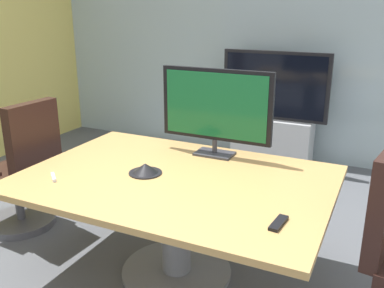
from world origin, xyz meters
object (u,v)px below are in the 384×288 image
Objects in this scene: conference_phone at (145,169)px; remote_control at (279,223)px; office_chair_left at (23,177)px; wall_display_unit at (273,127)px; tv_monitor at (216,107)px; conference_table at (176,200)px.

conference_phone reaches higher than remote_control.
office_chair_left is 0.83× the size of wall_display_unit.
tv_monitor is 3.82× the size of conference_phone.
office_chair_left is at bearing 175.65° from remote_control.
wall_display_unit is (-0.06, 1.89, -0.64)m from tv_monitor.
remote_control reaches higher than conference_table.
office_chair_left is 2.23m from remote_control.
tv_monitor is at bearing 134.77° from remote_control.
conference_table is 8.98× the size of conference_phone.
wall_display_unit is 5.95× the size of conference_phone.
remote_control is at bearing 83.74° from office_chair_left.
tv_monitor is 1.16m from remote_control.
office_chair_left is 4.95× the size of conference_phone.
wall_display_unit is at bearing 110.79° from remote_control.
tv_monitor is 0.69m from conference_phone.
conference_table is at bearing -90.14° from wall_display_unit.
office_chair_left is 6.41× the size of remote_control.
remote_control is at bearing -23.69° from conference_table.
conference_phone is at bearing -94.98° from wall_display_unit.
conference_phone is (-0.21, -0.03, 0.19)m from conference_table.
tv_monitor is at bearing 63.78° from conference_phone.
office_chair_left reaches higher than conference_phone.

